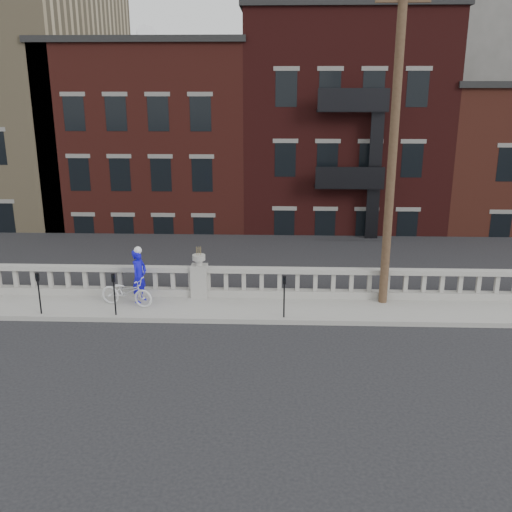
{
  "coord_description": "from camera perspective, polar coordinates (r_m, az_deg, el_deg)",
  "views": [
    {
      "loc": [
        2.62,
        -14.4,
        7.1
      ],
      "look_at": [
        1.97,
        3.2,
        1.82
      ],
      "focal_mm": 40.0,
      "sensor_mm": 36.0,
      "label": 1
    }
  ],
  "objects": [
    {
      "name": "cyclist",
      "position": [
        19.31,
        -11.59,
        -1.95
      ],
      "size": [
        0.63,
        0.76,
        1.8
      ],
      "primitive_type": "imported",
      "rotation": [
        0.0,
        0.0,
        1.22
      ],
      "color": "#120DC5",
      "rests_on": "sidewalk"
    },
    {
      "name": "sidewalk",
      "position": [
        18.95,
        -6.0,
        -5.19
      ],
      "size": [
        32.0,
        2.2,
        0.15
      ],
      "primitive_type": "cube",
      "color": "gray",
      "rests_on": "ground"
    },
    {
      "name": "parking_meter_c",
      "position": [
        19.15,
        -20.91,
        -3.06
      ],
      "size": [
        0.1,
        0.09,
        1.36
      ],
      "color": "black",
      "rests_on": "sidewalk"
    },
    {
      "name": "parking_meter_e",
      "position": [
        17.65,
        2.84,
        -3.59
      ],
      "size": [
        0.1,
        0.09,
        1.36
      ],
      "color": "black",
      "rests_on": "sidewalk"
    },
    {
      "name": "parking_meter_d",
      "position": [
        18.35,
        -14.0,
        -3.28
      ],
      "size": [
        0.1,
        0.09,
        1.36
      ],
      "color": "black",
      "rests_on": "sidewalk"
    },
    {
      "name": "ground",
      "position": [
        16.27,
        -7.45,
        -9.35
      ],
      "size": [
        120.0,
        120.0,
        0.0
      ],
      "primitive_type": "plane",
      "color": "black",
      "rests_on": "ground"
    },
    {
      "name": "utility_pole",
      "position": [
        18.45,
        13.53,
        10.42
      ],
      "size": [
        1.6,
        0.28,
        10.0
      ],
      "color": "#422D1E",
      "rests_on": "sidewalk"
    },
    {
      "name": "balustrade",
      "position": [
        19.63,
        -5.67,
        -2.62
      ],
      "size": [
        28.0,
        0.34,
        1.03
      ],
      "color": "gray",
      "rests_on": "sidewalk"
    },
    {
      "name": "bicycle",
      "position": [
        19.17,
        -12.82,
        -3.5
      ],
      "size": [
        1.91,
        1.05,
        0.95
      ],
      "primitive_type": "imported",
      "rotation": [
        0.0,
        0.0,
        1.33
      ],
      "color": "silver",
      "rests_on": "sidewalk"
    },
    {
      "name": "planter_pedestal",
      "position": [
        19.57,
        -5.68,
        -2.1
      ],
      "size": [
        0.55,
        0.55,
        1.76
      ],
      "color": "gray",
      "rests_on": "sidewalk"
    },
    {
      "name": "lower_level",
      "position": [
        37.77,
        -1.03,
        9.87
      ],
      "size": [
        80.0,
        44.0,
        20.8
      ],
      "color": "#605E59",
      "rests_on": "ground"
    }
  ]
}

